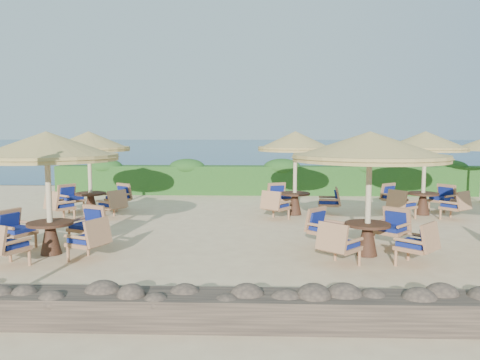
# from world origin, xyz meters

# --- Properties ---
(ground) EXTENTS (120.00, 120.00, 0.00)m
(ground) POSITION_xyz_m (0.00, 0.00, 0.00)
(ground) COLOR beige
(ground) RESTS_ON ground
(sea) EXTENTS (160.00, 160.00, 0.00)m
(sea) POSITION_xyz_m (0.00, 70.00, 0.00)
(sea) COLOR navy
(sea) RESTS_ON ground
(hedge) EXTENTS (18.00, 0.90, 1.20)m
(hedge) POSITION_xyz_m (0.00, 7.20, 0.60)
(hedge) COLOR #1C4616
(hedge) RESTS_ON ground
(stone_wall) EXTENTS (15.00, 0.65, 0.44)m
(stone_wall) POSITION_xyz_m (0.00, -6.20, 0.22)
(stone_wall) COLOR brown
(stone_wall) RESTS_ON ground
(cafe_set_0) EXTENTS (3.00, 3.00, 2.65)m
(cafe_set_0) POSITION_xyz_m (-5.02, -2.61, 1.87)
(cafe_set_0) COLOR beige
(cafe_set_0) RESTS_ON ground
(cafe_set_1) EXTENTS (3.29, 3.29, 2.65)m
(cafe_set_1) POSITION_xyz_m (1.79, -2.48, 1.93)
(cafe_set_1) COLOR beige
(cafe_set_1) RESTS_ON ground
(cafe_set_3) EXTENTS (2.69, 2.69, 2.65)m
(cafe_set_3) POSITION_xyz_m (-5.85, 2.18, 1.76)
(cafe_set_3) COLOR beige
(cafe_set_3) RESTS_ON ground
(cafe_set_4) EXTENTS (2.62, 2.76, 2.65)m
(cafe_set_4) POSITION_xyz_m (0.64, 2.40, 1.80)
(cafe_set_4) COLOR beige
(cafe_set_4) RESTS_ON ground
(cafe_set_5) EXTENTS (2.65, 2.65, 2.65)m
(cafe_set_5) POSITION_xyz_m (4.72, 2.54, 1.77)
(cafe_set_5) COLOR beige
(cafe_set_5) RESTS_ON ground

